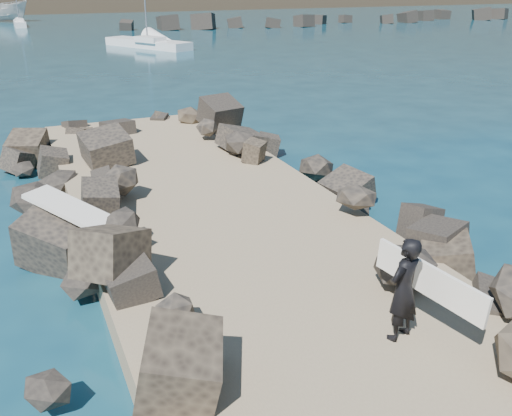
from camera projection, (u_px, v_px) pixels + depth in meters
The scene contains 11 objects.
ground at pixel (238, 257), 12.15m from camera, with size 800.00×800.00×0.00m, color #0F384C.
jetty at pixel (278, 288), 10.34m from camera, with size 6.00×26.00×0.60m, color #8C7759.
riprap_left at pixel (110, 298), 9.63m from camera, with size 2.60×22.00×1.00m, color black.
riprap_right at pixel (395, 240), 11.75m from camera, with size 2.60×22.00×1.00m, color black.
breakwater_secondary at pixel (336, 19), 71.54m from camera, with size 52.00×4.00×1.20m, color black.
surfboard_resting at pixel (85, 221), 11.33m from camera, with size 0.67×2.68×0.09m, color white.
boat_imported at pixel (4, 11), 75.26m from camera, with size 2.68×7.11×2.75m, color silver.
surfer_with_board at pixel (407, 288), 8.16m from camera, with size 1.03×1.95×1.60m.
sailboat_b at pixel (20, 24), 67.83m from camera, with size 1.23×5.47×6.76m.
sailboat_c at pixel (148, 43), 47.78m from camera, with size 5.85×8.70×10.45m.
sailboat_f at pixel (218, 7), 104.77m from camera, with size 3.94×5.83×7.26m.
Camera 1 is at (-3.93, -10.14, 5.55)m, focal length 40.00 mm.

